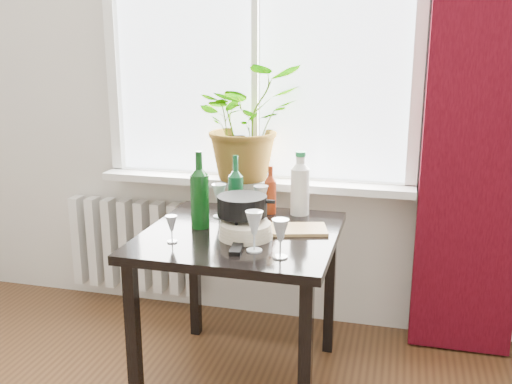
% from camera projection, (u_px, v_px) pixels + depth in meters
% --- Properties ---
extents(window, '(1.72, 0.08, 1.62)m').
position_uv_depth(window, '(257.00, 35.00, 2.98)').
color(window, white).
rests_on(window, ground).
extents(windowsill, '(1.72, 0.20, 0.04)m').
position_uv_depth(windowsill, '(253.00, 182.00, 3.11)').
color(windowsill, silver).
rests_on(windowsill, ground).
extents(curtain, '(0.50, 0.12, 2.56)m').
position_uv_depth(curtain, '(480.00, 100.00, 2.69)').
color(curtain, '#35040D').
rests_on(curtain, ground).
extents(radiator, '(0.80, 0.10, 0.55)m').
position_uv_depth(radiator, '(135.00, 245.00, 3.43)').
color(radiator, silver).
rests_on(radiator, ground).
extents(table, '(0.85, 0.85, 0.74)m').
position_uv_depth(table, '(241.00, 251.00, 2.57)').
color(table, black).
rests_on(table, ground).
extents(potted_plant, '(0.73, 0.71, 0.61)m').
position_uv_depth(potted_plant, '(247.00, 122.00, 3.02)').
color(potted_plant, '#2C6D1D').
rests_on(potted_plant, windowsill).
extents(wine_bottle_left, '(0.09, 0.09, 0.36)m').
position_uv_depth(wine_bottle_left, '(200.00, 189.00, 2.56)').
color(wine_bottle_left, '#0B3A10').
rests_on(wine_bottle_left, table).
extents(wine_bottle_right, '(0.10, 0.10, 0.31)m').
position_uv_depth(wine_bottle_right, '(236.00, 187.00, 2.70)').
color(wine_bottle_right, '#0D4422').
rests_on(wine_bottle_right, table).
extents(bottle_amber, '(0.07, 0.07, 0.24)m').
position_uv_depth(bottle_amber, '(270.00, 190.00, 2.80)').
color(bottle_amber, maroon).
rests_on(bottle_amber, table).
extents(cleaning_bottle, '(0.10, 0.10, 0.32)m').
position_uv_depth(cleaning_bottle, '(300.00, 182.00, 2.77)').
color(cleaning_bottle, silver).
rests_on(cleaning_bottle, table).
extents(wineglass_front_right, '(0.08, 0.08, 0.17)m').
position_uv_depth(wineglass_front_right, '(254.00, 231.00, 2.29)').
color(wineglass_front_right, silver).
rests_on(wineglass_front_right, table).
extents(wineglass_far_right, '(0.08, 0.08, 0.16)m').
position_uv_depth(wineglass_far_right, '(280.00, 238.00, 2.22)').
color(wineglass_far_right, silver).
rests_on(wineglass_far_right, table).
extents(wineglass_back_center, '(0.08, 0.08, 0.17)m').
position_uv_depth(wineglass_back_center, '(261.00, 202.00, 2.70)').
color(wineglass_back_center, '#B4B9C2').
rests_on(wineglass_back_center, table).
extents(wineglass_back_left, '(0.09, 0.09, 0.17)m').
position_uv_depth(wineglass_back_left, '(219.00, 200.00, 2.74)').
color(wineglass_back_left, silver).
rests_on(wineglass_back_left, table).
extents(wineglass_front_left, '(0.06, 0.06, 0.12)m').
position_uv_depth(wineglass_front_left, '(172.00, 229.00, 2.40)').
color(wineglass_front_left, '#AFB4BC').
rests_on(wineglass_front_left, table).
extents(plate_stack, '(0.28, 0.28, 0.06)m').
position_uv_depth(plate_stack, '(246.00, 231.00, 2.46)').
color(plate_stack, beige).
rests_on(plate_stack, table).
extents(fondue_pot, '(0.30, 0.28, 0.17)m').
position_uv_depth(fondue_pot, '(242.00, 214.00, 2.51)').
color(fondue_pot, black).
rests_on(fondue_pot, table).
extents(tv_remote, '(0.07, 0.16, 0.02)m').
position_uv_depth(tv_remote, '(237.00, 247.00, 2.32)').
color(tv_remote, black).
rests_on(tv_remote, table).
extents(cutting_board, '(0.30, 0.24, 0.01)m').
position_uv_depth(cutting_board, '(297.00, 229.00, 2.55)').
color(cutting_board, tan).
rests_on(cutting_board, table).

